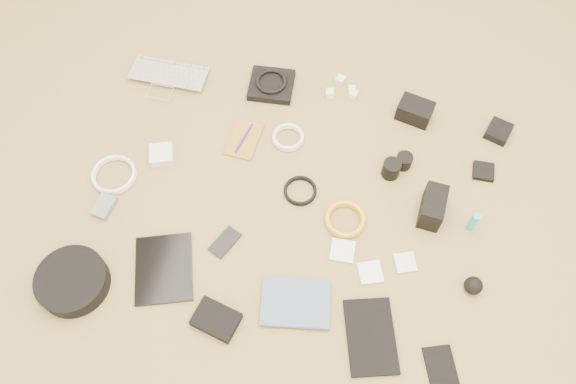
% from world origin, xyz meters
% --- Properties ---
extents(laptop, '(0.29, 0.21, 0.02)m').
position_xyz_m(laptop, '(-0.56, 0.37, 0.01)').
color(laptop, silver).
rests_on(laptop, ground).
extents(headphone_pouch, '(0.17, 0.17, 0.03)m').
position_xyz_m(headphone_pouch, '(-0.16, 0.45, 0.01)').
color(headphone_pouch, black).
rests_on(headphone_pouch, ground).
extents(headphones, '(0.12, 0.12, 0.01)m').
position_xyz_m(headphones, '(-0.16, 0.45, 0.04)').
color(headphones, black).
rests_on(headphones, headphone_pouch).
extents(charger_a, '(0.04, 0.04, 0.03)m').
position_xyz_m(charger_a, '(0.06, 0.47, 0.01)').
color(charger_a, silver).
rests_on(charger_a, ground).
extents(charger_b, '(0.04, 0.04, 0.03)m').
position_xyz_m(charger_b, '(0.08, 0.54, 0.01)').
color(charger_b, silver).
rests_on(charger_b, ground).
extents(charger_c, '(0.03, 0.03, 0.02)m').
position_xyz_m(charger_c, '(0.13, 0.50, 0.01)').
color(charger_c, silver).
rests_on(charger_c, ground).
extents(charger_d, '(0.04, 0.04, 0.03)m').
position_xyz_m(charger_d, '(0.14, 0.48, 0.01)').
color(charger_d, silver).
rests_on(charger_d, ground).
extents(dslr_camera, '(0.14, 0.11, 0.07)m').
position_xyz_m(dslr_camera, '(0.37, 0.44, 0.03)').
color(dslr_camera, black).
rests_on(dslr_camera, ground).
extents(lens_pouch, '(0.10, 0.11, 0.03)m').
position_xyz_m(lens_pouch, '(0.68, 0.43, 0.02)').
color(lens_pouch, black).
rests_on(lens_pouch, ground).
extents(notebook_olive, '(0.11, 0.17, 0.01)m').
position_xyz_m(notebook_olive, '(-0.20, 0.20, 0.00)').
color(notebook_olive, olive).
rests_on(notebook_olive, ground).
extents(pen_blue, '(0.03, 0.13, 0.01)m').
position_xyz_m(pen_blue, '(-0.20, 0.20, 0.01)').
color(pen_blue, '#131AA0').
rests_on(pen_blue, notebook_olive).
extents(cable_white_a, '(0.14, 0.14, 0.01)m').
position_xyz_m(cable_white_a, '(-0.05, 0.24, 0.01)').
color(cable_white_a, white).
rests_on(cable_white_a, ground).
extents(lens_a, '(0.08, 0.08, 0.07)m').
position_xyz_m(lens_a, '(0.32, 0.18, 0.03)').
color(lens_a, black).
rests_on(lens_a, ground).
extents(lens_b, '(0.06, 0.06, 0.05)m').
position_xyz_m(lens_b, '(0.36, 0.23, 0.03)').
color(lens_b, black).
rests_on(lens_b, ground).
extents(card_reader, '(0.07, 0.07, 0.02)m').
position_xyz_m(card_reader, '(0.64, 0.26, 0.01)').
color(card_reader, black).
rests_on(card_reader, ground).
extents(power_brick, '(0.10, 0.10, 0.03)m').
position_xyz_m(power_brick, '(-0.46, 0.06, 0.02)').
color(power_brick, silver).
rests_on(power_brick, ground).
extents(cable_white_b, '(0.19, 0.19, 0.01)m').
position_xyz_m(cable_white_b, '(-0.60, -0.05, 0.01)').
color(cable_white_b, white).
rests_on(cable_white_b, ground).
extents(cable_black, '(0.12, 0.12, 0.01)m').
position_xyz_m(cable_black, '(0.04, 0.04, 0.01)').
color(cable_black, black).
rests_on(cable_black, ground).
extents(cable_yellow, '(0.16, 0.16, 0.02)m').
position_xyz_m(cable_yellow, '(0.21, -0.04, 0.01)').
color(cable_yellow, gold).
rests_on(cable_yellow, ground).
extents(flash, '(0.08, 0.13, 0.10)m').
position_xyz_m(flash, '(0.47, 0.06, 0.05)').
color(flash, black).
rests_on(flash, ground).
extents(lens_cleaner, '(0.03, 0.03, 0.09)m').
position_xyz_m(lens_cleaner, '(0.61, 0.03, 0.04)').
color(lens_cleaner, '#1BADB5').
rests_on(lens_cleaner, ground).
extents(battery_charger, '(0.07, 0.09, 0.02)m').
position_xyz_m(battery_charger, '(-0.58, -0.17, 0.01)').
color(battery_charger, slate).
rests_on(battery_charger, ground).
extents(tablet, '(0.24, 0.27, 0.01)m').
position_xyz_m(tablet, '(-0.32, -0.33, 0.01)').
color(tablet, black).
rests_on(tablet, ground).
extents(phone, '(0.09, 0.12, 0.01)m').
position_xyz_m(phone, '(-0.16, -0.20, 0.00)').
color(phone, black).
rests_on(phone, ground).
extents(filter_case_left, '(0.08, 0.08, 0.01)m').
position_xyz_m(filter_case_left, '(0.22, -0.14, 0.01)').
color(filter_case_left, silver).
rests_on(filter_case_left, ground).
extents(filter_case_mid, '(0.09, 0.09, 0.01)m').
position_xyz_m(filter_case_mid, '(0.32, -0.20, 0.01)').
color(filter_case_mid, silver).
rests_on(filter_case_mid, ground).
extents(filter_case_right, '(0.08, 0.08, 0.01)m').
position_xyz_m(filter_case_right, '(0.42, -0.14, 0.00)').
color(filter_case_right, silver).
rests_on(filter_case_right, ground).
extents(air_blower, '(0.07, 0.07, 0.06)m').
position_xyz_m(air_blower, '(0.63, -0.17, 0.03)').
color(air_blower, black).
rests_on(air_blower, ground).
extents(headphone_case, '(0.27, 0.27, 0.06)m').
position_xyz_m(headphone_case, '(-0.57, -0.44, 0.03)').
color(headphone_case, black).
rests_on(headphone_case, ground).
extents(drive_case, '(0.15, 0.12, 0.03)m').
position_xyz_m(drive_case, '(-0.11, -0.45, 0.02)').
color(drive_case, black).
rests_on(drive_case, ground).
extents(paperback, '(0.23, 0.19, 0.02)m').
position_xyz_m(paperback, '(0.12, -0.42, 0.01)').
color(paperback, '#465976').
rests_on(paperback, ground).
extents(notebook_black_a, '(0.20, 0.26, 0.02)m').
position_xyz_m(notebook_black_a, '(0.35, -0.39, 0.01)').
color(notebook_black_a, black).
rests_on(notebook_black_a, ground).
extents(notebook_black_b, '(0.12, 0.15, 0.01)m').
position_xyz_m(notebook_black_b, '(0.56, -0.44, 0.01)').
color(notebook_black_b, black).
rests_on(notebook_black_b, ground).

